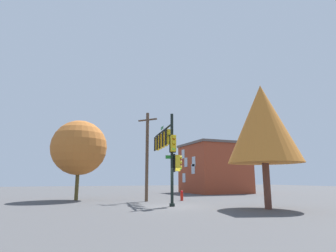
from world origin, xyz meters
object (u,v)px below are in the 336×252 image
at_px(tree_near, 79,148).
at_px(brick_building, 214,168).
at_px(signal_pole_assembly, 167,145).
at_px(fire_hydrant, 182,196).
at_px(tree_mid, 263,123).
at_px(utility_pole, 147,154).

relative_size(tree_near, brick_building, 0.88).
distance_m(signal_pole_assembly, brick_building, 17.51).
bearing_deg(signal_pole_assembly, fire_hydrant, -43.75).
bearing_deg(tree_mid, utility_pole, 31.94).
relative_size(signal_pole_assembly, utility_pole, 0.88).
bearing_deg(signal_pole_assembly, brick_building, -42.49).
bearing_deg(brick_building, tree_mid, 158.14).
distance_m(tree_near, tree_mid, 15.56).
bearing_deg(tree_near, tree_mid, -138.29).
relative_size(signal_pole_assembly, tree_near, 0.93).
bearing_deg(brick_building, fire_hydrant, 137.80).
height_order(fire_hydrant, tree_near, tree_near).
bearing_deg(utility_pole, tree_near, 56.99).
relative_size(utility_pole, fire_hydrant, 8.85).
xyz_separation_m(fire_hydrant, tree_mid, (-7.94, -2.10, 4.83)).
distance_m(fire_hydrant, tree_near, 9.90).
relative_size(utility_pole, brick_building, 0.94).
relative_size(utility_pole, tree_near, 1.06).
bearing_deg(brick_building, utility_pole, 129.18).
distance_m(fire_hydrant, tree_mid, 9.53).
height_order(utility_pole, tree_mid, tree_mid).
distance_m(utility_pole, brick_building, 16.14).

